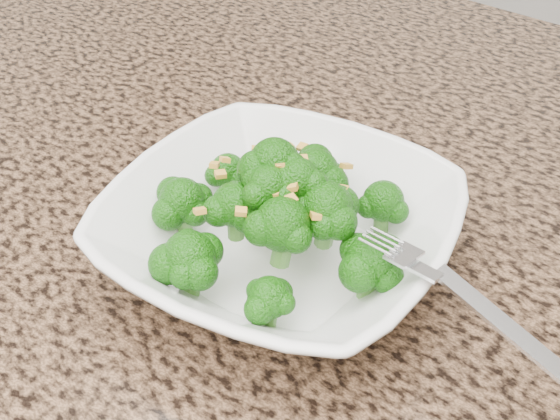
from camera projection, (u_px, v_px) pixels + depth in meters
The scene contains 5 objects.
granite_counter at pixel (185, 198), 0.61m from camera, with size 1.64×1.04×0.03m, color brown.
bowl at pixel (280, 232), 0.50m from camera, with size 0.24×0.24×0.06m, color white.
broccoli_pile at pixel (280, 162), 0.46m from camera, with size 0.21×0.21×0.06m, color #18600B, non-canonical shape.
garlic_topping at pixel (280, 118), 0.44m from camera, with size 0.13×0.13×0.01m, color gold, non-canonical shape.
fork at pixel (430, 275), 0.42m from camera, with size 0.17×0.03×0.01m, color silver, non-canonical shape.
Camera 1 is at (0.37, -0.02, 1.26)m, focal length 45.00 mm.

